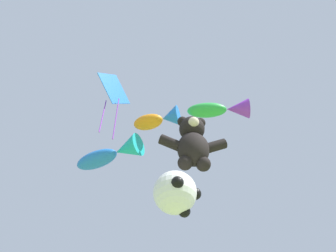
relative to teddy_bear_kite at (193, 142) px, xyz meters
name	(u,v)px	position (x,y,z in m)	size (l,w,h in m)	color
teddy_bear_kite	(193,142)	(0.00, 0.00, 0.00)	(1.74, 0.77, 1.77)	black
soccer_ball_kite	(176,193)	(-0.48, -0.15, -1.69)	(1.05, 1.04, 0.96)	white
fish_kite_emerald	(222,110)	(1.13, 0.69, 2.21)	(1.96, 0.86, 0.62)	green
fish_kite_tangerine	(159,120)	(-0.78, 1.27, 2.16)	(1.60, 1.12, 0.66)	orange
fish_kite_cobalt	(112,154)	(-2.18, 2.14, 1.35)	(2.27, 1.79, 0.74)	blue
diamond_kite	(114,92)	(-2.28, 0.82, 2.82)	(1.06, 1.16, 3.06)	blue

